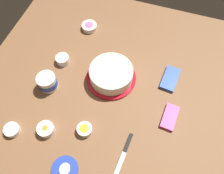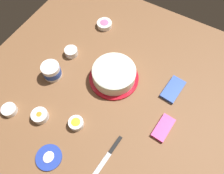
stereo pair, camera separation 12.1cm
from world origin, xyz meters
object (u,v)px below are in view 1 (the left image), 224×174
spreading_knife (125,152)px  sprinkle_bowl_yellow (85,129)px  sprinkle_bowl_pink (89,26)px  sprinkle_bowl_rainbow (63,59)px  sprinkle_bowl_orange (46,129)px  frosted_cake (111,74)px  frosting_tub (47,82)px  candy_box_lower (170,117)px  sprinkle_bowl_green (12,130)px  frosting_tub_lid (65,169)px  candy_box_upper (170,79)px

spreading_knife → sprinkle_bowl_yellow: bearing=79.7°
spreading_knife → sprinkle_bowl_pink: sprinkle_bowl_pink is taller
sprinkle_bowl_rainbow → sprinkle_bowl_orange: size_ratio=0.92×
frosted_cake → frosting_tub: 0.35m
sprinkle_bowl_rainbow → candy_box_lower: size_ratio=0.55×
frosted_cake → spreading_knife: size_ratio=1.18×
sprinkle_bowl_yellow → sprinkle_bowl_green: size_ratio=0.99×
sprinkle_bowl_rainbow → candy_box_lower: (-0.15, -0.67, -0.01)m
sprinkle_bowl_yellow → frosting_tub_lid: bearing=174.6°
sprinkle_bowl_rainbow → sprinkle_bowl_orange: bearing=-166.8°
frosting_tub → spreading_knife: (-0.22, -0.50, -0.04)m
sprinkle_bowl_green → spreading_knife: bearing=-82.4°
frosting_tub_lid → sprinkle_bowl_rainbow: sprinkle_bowl_rainbow is taller
sprinkle_bowl_pink → sprinkle_bowl_orange: bearing=-176.5°
spreading_knife → sprinkle_bowl_pink: size_ratio=2.47×
sprinkle_bowl_orange → sprinkle_bowl_green: (-0.05, 0.16, -0.01)m
sprinkle_bowl_orange → sprinkle_bowl_pink: sprinkle_bowl_orange is taller
spreading_knife → sprinkle_bowl_orange: size_ratio=2.81×
candy_box_lower → candy_box_upper: size_ratio=0.89×
sprinkle_bowl_rainbow → candy_box_upper: (0.08, -0.63, -0.01)m
frosting_tub_lid → sprinkle_bowl_pink: sprinkle_bowl_pink is taller
candy_box_lower → frosted_cake: bearing=74.9°
frosting_tub_lid → spreading_knife: bearing=-55.8°
sprinkle_bowl_green → candy_box_upper: sprinkle_bowl_green is taller
spreading_knife → sprinkle_bowl_pink: bearing=33.0°
frosting_tub → sprinkle_bowl_pink: frosting_tub is taller
frosting_tub → sprinkle_bowl_rainbow: 0.18m
frosted_cake → sprinkle_bowl_green: bearing=140.4°
sprinkle_bowl_green → frosting_tub_lid: bearing=-105.1°
sprinkle_bowl_yellow → sprinkle_bowl_rainbow: (0.35, 0.28, 0.00)m
sprinkle_bowl_orange → candy_box_upper: size_ratio=0.54×
sprinkle_bowl_yellow → sprinkle_bowl_pink: 0.69m
frosting_tub_lid → sprinkle_bowl_yellow: 0.20m
frosting_tub → sprinkle_bowl_green: (-0.29, 0.06, -0.03)m
spreading_knife → sprinkle_bowl_pink: (0.69, 0.45, 0.01)m
frosting_tub → sprinkle_bowl_orange: size_ratio=1.22×
spreading_knife → sprinkle_bowl_orange: 0.40m
candy_box_lower → candy_box_upper: 0.23m
frosting_tub → sprinkle_bowl_green: frosting_tub is taller
frosting_tub → sprinkle_bowl_pink: (0.47, -0.06, -0.03)m
sprinkle_bowl_green → candy_box_lower: 0.80m
sprinkle_bowl_rainbow → sprinkle_bowl_orange: sprinkle_bowl_rainbow is taller
sprinkle_bowl_rainbow → sprinkle_bowl_pink: (0.29, -0.05, -0.00)m
frosting_tub_lid → sprinkle_bowl_yellow: sprinkle_bowl_yellow is taller
spreading_knife → candy_box_lower: bearing=-34.9°
frosted_cake → sprinkle_bowl_green: size_ratio=3.64×
frosted_cake → spreading_knife: frosted_cake is taller
frosting_tub → sprinkle_bowl_green: 0.30m
frosting_tub → sprinkle_bowl_orange: bearing=-156.8°
frosted_cake → sprinkle_bowl_pink: 0.41m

